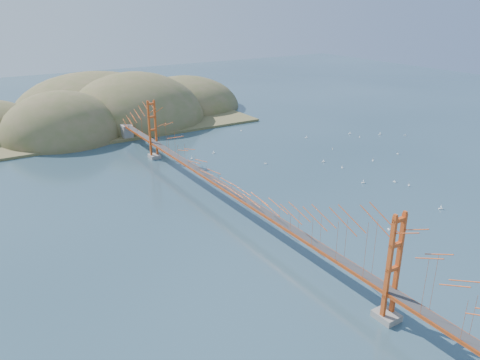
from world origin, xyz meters
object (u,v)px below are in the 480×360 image
sailboat_0 (389,229)px  sailboat_2 (363,182)px  bridge (230,167)px

sailboat_0 → sailboat_2: (10.04, 14.54, 0.01)m
bridge → sailboat_0: bearing=-47.9°
sailboat_0 → sailboat_2: 17.67m
bridge → sailboat_2: bearing=-5.5°
bridge → sailboat_2: bridge is taller
bridge → sailboat_2: size_ratio=130.13×
sailboat_0 → sailboat_2: sailboat_2 is taller
sailboat_2 → sailboat_0: bearing=-124.6°
sailboat_0 → sailboat_2: bearing=55.4°
bridge → sailboat_0: 23.92m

